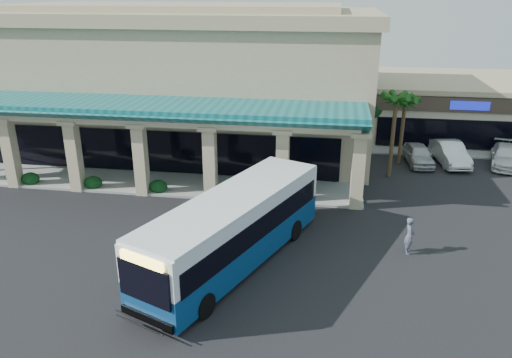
% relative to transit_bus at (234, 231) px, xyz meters
% --- Properties ---
extents(ground, '(110.00, 110.00, 0.00)m').
position_rel_transit_bus_xyz_m(ground, '(-0.03, 2.42, -1.77)').
color(ground, black).
extents(main_building, '(30.80, 14.80, 11.35)m').
position_rel_transit_bus_xyz_m(main_building, '(-8.03, 18.42, 3.91)').
color(main_building, tan).
rests_on(main_building, ground).
extents(arcade, '(30.00, 6.20, 5.70)m').
position_rel_transit_bus_xyz_m(arcade, '(-8.03, 9.22, 1.08)').
color(arcade, '#0F595D').
rests_on(arcade, ground).
extents(strip_mall, '(22.50, 12.50, 4.90)m').
position_rel_transit_bus_xyz_m(strip_mall, '(17.97, 26.42, 0.68)').
color(strip_mall, beige).
rests_on(strip_mall, ground).
extents(palm_0, '(2.40, 2.40, 6.60)m').
position_rel_transit_bus_xyz_m(palm_0, '(8.47, 13.42, 1.53)').
color(palm_0, '#164612').
rests_on(palm_0, ground).
extents(palm_1, '(2.40, 2.40, 5.80)m').
position_rel_transit_bus_xyz_m(palm_1, '(9.47, 16.42, 1.13)').
color(palm_1, '#164612').
rests_on(palm_1, ground).
extents(broadleaf_tree, '(2.60, 2.60, 4.81)m').
position_rel_transit_bus_xyz_m(broadleaf_tree, '(7.47, 21.42, 0.64)').
color(broadleaf_tree, black).
rests_on(broadleaf_tree, ground).
extents(transit_bus, '(7.58, 12.83, 3.54)m').
position_rel_transit_bus_xyz_m(transit_bus, '(0.00, 0.00, 0.00)').
color(transit_bus, navy).
rests_on(transit_bus, ground).
extents(pedestrian, '(0.48, 0.72, 1.95)m').
position_rel_transit_bus_xyz_m(pedestrian, '(8.42, 2.34, -0.80)').
color(pedestrian, '#4E5066').
rests_on(pedestrian, ground).
extents(car_silver, '(2.14, 4.49, 1.48)m').
position_rel_transit_bus_xyz_m(car_silver, '(10.87, 16.50, -1.03)').
color(car_silver, silver).
rests_on(car_silver, ground).
extents(car_white, '(2.42, 5.21, 1.65)m').
position_rel_transit_bus_xyz_m(car_white, '(13.22, 16.96, -0.94)').
color(car_white, silver).
rests_on(car_white, ground).
extents(car_red, '(3.24, 5.44, 1.48)m').
position_rel_transit_bus_xyz_m(car_red, '(17.32, 17.15, -1.03)').
color(car_red, white).
rests_on(car_red, ground).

